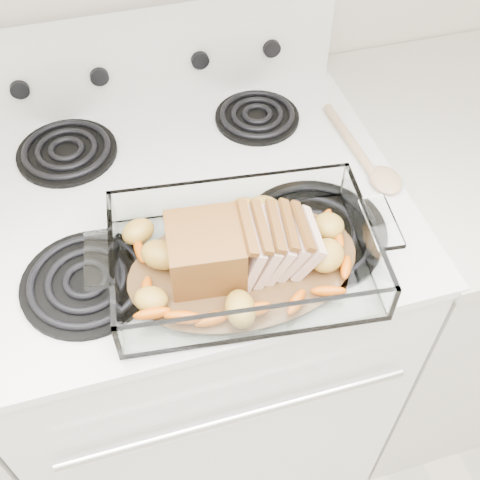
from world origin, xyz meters
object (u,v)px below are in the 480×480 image
object	(u,v)px
baking_dish	(244,261)
pork_roast	(229,251)
counter_right	(445,268)
electric_range	(196,325)

from	to	relation	value
baking_dish	pork_roast	world-z (taller)	pork_roast
baking_dish	pork_roast	bearing A→B (deg)	-173.54
counter_right	baking_dish	world-z (taller)	baking_dish
baking_dish	electric_range	bearing A→B (deg)	111.40
counter_right	pork_roast	size ratio (longest dim) A/B	3.98
pork_roast	baking_dish	bearing A→B (deg)	-13.28
electric_range	baking_dish	distance (m)	0.53
electric_range	pork_roast	world-z (taller)	electric_range
electric_range	counter_right	xyz separation A→B (m)	(0.66, -0.00, -0.02)
counter_right	baking_dish	xyz separation A→B (m)	(-0.61, -0.20, 0.50)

